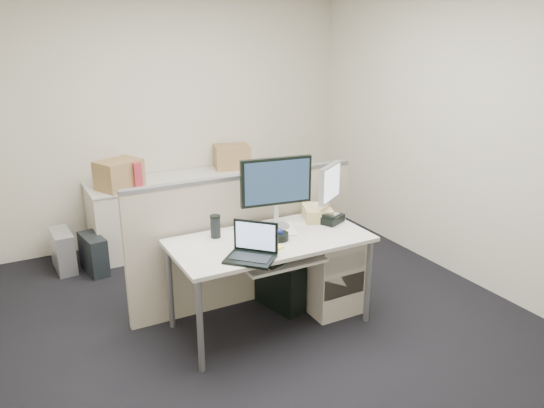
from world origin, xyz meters
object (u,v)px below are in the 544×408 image
monitor_main (276,193)px  desk (270,247)px  laptop (250,244)px  desk_phone (330,219)px

monitor_main → desk: bearing=-121.9°
monitor_main → laptop: bearing=-126.5°
desk → monitor_main: (0.15, 0.18, 0.35)m
desk → monitor_main: 0.42m
monitor_main → laptop: 0.67m
monitor_main → desk_phone: size_ratio=2.91×
desk → laptop: (-0.30, -0.28, 0.19)m
desk → desk_phone: (0.60, 0.08, 0.10)m
desk → laptop: size_ratio=4.62×
laptop → desk_phone: size_ratio=1.65×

